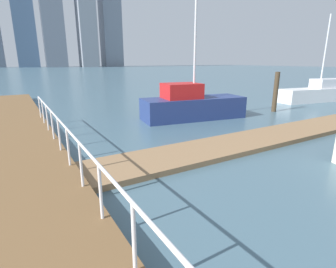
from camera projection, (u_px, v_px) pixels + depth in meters
name	position (u px, v px, depth m)	size (l,w,h in m)	color
ground_plane	(96.00, 115.00, 15.97)	(300.00, 300.00, 0.00)	#476675
floating_dock	(261.00, 139.00, 10.79)	(15.61, 2.00, 0.18)	#93704C
boardwalk_railing	(133.00, 219.00, 3.35)	(0.06, 23.61, 1.08)	white
dock_piling_1	(276.00, 92.00, 16.71)	(0.30, 0.30, 2.51)	#473826
moored_boat_0	(192.00, 105.00, 14.74)	(6.02, 2.81, 6.25)	navy
moored_boat_2	(320.00, 92.00, 21.23)	(7.32, 2.64, 6.57)	white
skyline_tower_2	(24.00, 25.00, 133.93)	(10.00, 12.34, 41.81)	slate
skyline_tower_5	(110.00, 13.00, 148.25)	(10.50, 10.44, 58.67)	gray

